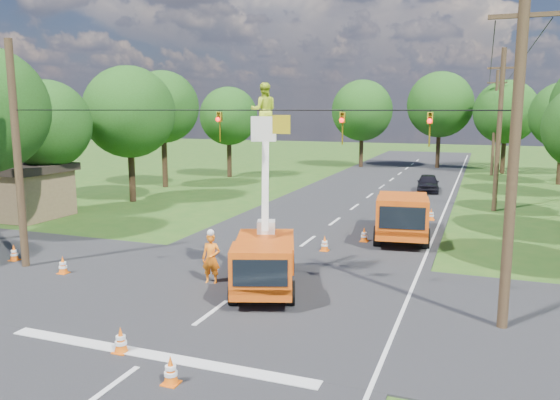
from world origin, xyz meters
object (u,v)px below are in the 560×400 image
at_px(bucket_truck, 264,245).
at_px(tree_left_d, 129,112).
at_px(traffic_cone_1, 171,371).
at_px(pole_right_mid, 499,129).
at_px(pole_right_far, 495,122).
at_px(shed, 18,190).
at_px(traffic_cone_4, 63,265).
at_px(tree_far_b, 440,105).
at_px(tree_far_a, 362,111).
at_px(traffic_cone_0, 121,340).
at_px(traffic_cone_3, 364,235).
at_px(second_truck, 402,215).
at_px(distant_car, 428,183).
at_px(traffic_cone_2, 325,244).
at_px(traffic_cone_6, 431,214).
at_px(pole_left, 17,156).
at_px(pole_right_near, 514,154).
at_px(tree_left_f, 229,116).
at_px(ground_worker, 211,259).
at_px(tree_left_c, 46,125).
at_px(traffic_cone_5, 14,253).
at_px(tree_far_c, 506,112).
at_px(tree_left_e, 163,107).

xyz_separation_m(bucket_truck, tree_left_d, (-15.66, 14.22, 4.51)).
relative_size(traffic_cone_1, pole_right_mid, 0.07).
relative_size(pole_right_mid, pole_right_far, 1.00).
bearing_deg(tree_left_d, shed, -113.20).
xyz_separation_m(traffic_cone_4, tree_left_d, (-7.66, 15.28, 5.77)).
bearing_deg(tree_far_b, tree_far_a, -165.96).
relative_size(traffic_cone_0, traffic_cone_3, 1.00).
xyz_separation_m(bucket_truck, second_truck, (3.47, 9.46, -0.39)).
bearing_deg(traffic_cone_4, pole_right_mid, 52.02).
bearing_deg(distant_car, tree_left_d, -153.42).
bearing_deg(distant_car, traffic_cone_2, -102.80).
relative_size(traffic_cone_1, traffic_cone_6, 1.00).
relative_size(traffic_cone_1, pole_left, 0.08).
height_order(traffic_cone_0, traffic_cone_2, same).
bearing_deg(pole_left, second_truck, 36.92).
xyz_separation_m(distant_car, traffic_cone_2, (-2.54, -20.22, -0.32)).
height_order(pole_right_near, pole_left, pole_right_near).
distance_m(pole_right_near, shed, 27.90).
bearing_deg(second_truck, bucket_truck, -117.87).
xyz_separation_m(traffic_cone_3, pole_left, (-12.03, -8.95, 4.14)).
bearing_deg(pole_right_near, tree_far_b, 96.97).
relative_size(second_truck, tree_left_f, 0.78).
bearing_deg(ground_worker, pole_right_far, 67.56).
bearing_deg(tree_left_c, traffic_cone_0, -42.54).
bearing_deg(traffic_cone_3, traffic_cone_4, -136.90).
xyz_separation_m(traffic_cone_4, traffic_cone_5, (-3.25, 0.75, 0.00)).
distance_m(pole_left, tree_left_d, 16.06).
xyz_separation_m(traffic_cone_1, traffic_cone_4, (-8.55, 6.02, 0.00)).
xyz_separation_m(traffic_cone_1, tree_far_b, (1.79, 51.30, 6.45)).
distance_m(traffic_cone_1, tree_far_c, 49.34).
height_order(shed, tree_left_d, tree_left_d).
height_order(traffic_cone_0, traffic_cone_6, same).
bearing_deg(traffic_cone_0, shed, 142.09).
distance_m(distant_car, traffic_cone_1, 33.23).
distance_m(ground_worker, tree_far_c, 43.00).
bearing_deg(tree_left_c, distant_car, 41.33).
bearing_deg(tree_left_f, pole_left, -79.98).
distance_m(traffic_cone_5, tree_left_e, 23.24).
distance_m(bucket_truck, second_truck, 10.08).
bearing_deg(traffic_cone_4, tree_left_d, 116.63).
xyz_separation_m(ground_worker, traffic_cone_3, (3.93, 8.24, -0.59)).
distance_m(traffic_cone_0, tree_far_c, 48.77).
height_order(traffic_cone_5, pole_right_far, pole_right_far).
xyz_separation_m(bucket_truck, pole_right_mid, (7.84, 19.22, 3.49)).
xyz_separation_m(traffic_cone_0, pole_right_far, (9.41, 45.30, 4.75)).
bearing_deg(pole_left, tree_left_d, 110.14).
relative_size(second_truck, traffic_cone_6, 9.19).
bearing_deg(ground_worker, tree_far_a, 86.57).
xyz_separation_m(second_truck, tree_far_a, (-9.13, 32.76, 4.97)).
distance_m(traffic_cone_4, pole_left, 4.68).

